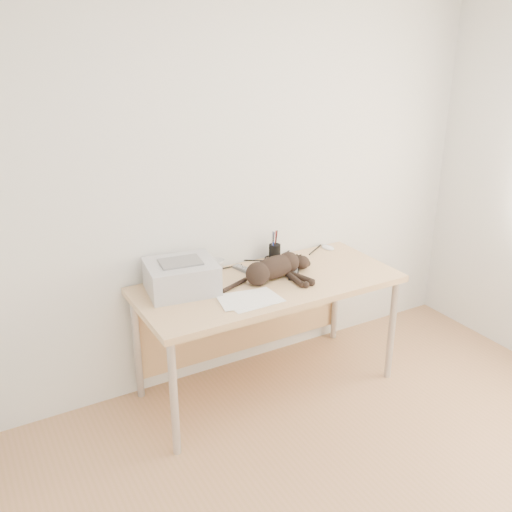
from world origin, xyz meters
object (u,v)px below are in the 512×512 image
cat (273,269)px  mouse (328,246)px  printer (181,276)px  mug (217,266)px  desk (261,296)px  pen_cup (275,252)px

cat → mouse: cat is taller
printer → mug: 0.33m
desk → printer: printer is taller
desk → printer: size_ratio=3.70×
desk → printer: 0.55m
desk → mouse: bearing=16.7°
cat → desk: bearing=114.7°
cat → mug: cat is taller
printer → cat: printer is taller
cat → pen_cup: size_ratio=3.35×
mouse → printer: bearing=176.0°
mouse → pen_cup: bearing=167.7°
mug → mouse: mug is taller
printer → mouse: size_ratio=4.14×
desk → mouse: (0.64, 0.19, 0.15)m
printer → mug: (0.30, 0.14, -0.05)m
desk → mug: (-0.20, 0.19, 0.18)m
printer → pen_cup: 0.74m
pen_cup → desk: bearing=-137.0°
desk → mug: mug is taller
cat → pen_cup: bearing=48.3°
mug → desk: bearing=-43.5°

